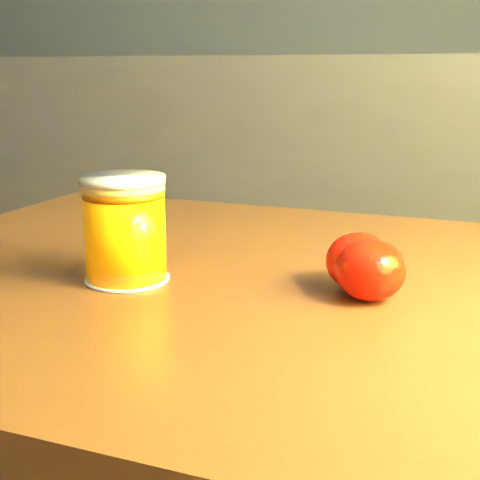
% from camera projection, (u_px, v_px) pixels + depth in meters
% --- Properties ---
extents(kitchen_counter, '(3.15, 0.60, 0.90)m').
position_uv_depth(kitchen_counter, '(177.00, 202.00, 2.15)').
color(kitchen_counter, '#4D4E52').
rests_on(kitchen_counter, ground).
extents(table, '(0.94, 0.68, 0.68)m').
position_uv_depth(table, '(286.00, 364.00, 0.65)').
color(table, brown).
rests_on(table, ground).
extents(juice_glass, '(0.08, 0.08, 0.10)m').
position_uv_depth(juice_glass, '(125.00, 230.00, 0.62)').
color(juice_glass, orange).
rests_on(juice_glass, table).
extents(orange_front, '(0.07, 0.07, 0.05)m').
position_uv_depth(orange_front, '(359.00, 261.00, 0.60)').
color(orange_front, '#F81704').
rests_on(orange_front, table).
extents(orange_back, '(0.08, 0.08, 0.05)m').
position_uv_depth(orange_back, '(370.00, 270.00, 0.57)').
color(orange_back, '#F81704').
rests_on(orange_back, table).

